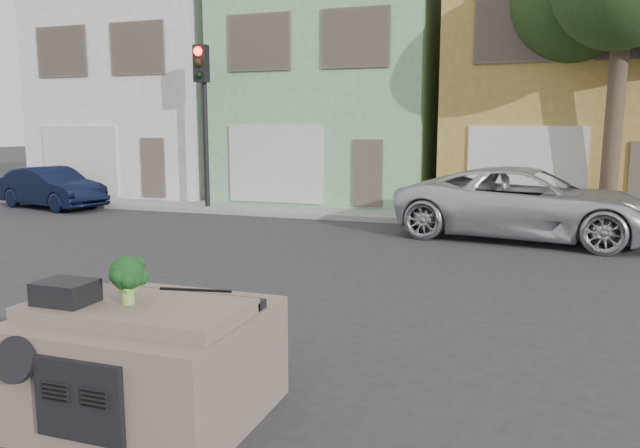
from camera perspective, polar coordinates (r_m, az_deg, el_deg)
The scene contains 13 objects.
ground_plane at distance 8.69m, azimuth -3.81°, elevation -8.84°, with size 120.00×120.00×0.00m, color #303033.
sidewalk at distance 18.57m, azimuth 8.97°, elevation 0.89°, with size 40.00×3.00×0.15m, color gray.
townhouse_white at distance 26.33m, azimuth -13.82°, elevation 11.17°, with size 7.20×8.20×7.55m, color white.
townhouse_mint at distance 23.14m, azimuth 2.30°, elevation 11.76°, with size 7.20×8.20×7.55m, color #84B984.
townhouse_tan at distance 22.14m, azimuth 21.59°, elevation 11.27°, with size 7.20×8.20×7.55m, color #AD893F.
navy_sedan at distance 22.08m, azimuth -23.24°, elevation 1.35°, with size 1.41×4.06×1.34m, color black.
silver_pickup at distance 15.59m, azimuth 18.36°, elevation -1.28°, with size 2.81×6.08×1.69m, color silver.
traffic_signal at distance 19.69m, azimuth -10.57°, elevation 8.53°, with size 0.40×0.40×5.10m, color black.
tree_near at distance 17.56m, azimuth 25.60°, elevation 13.34°, with size 4.40×4.00×8.50m, color #233C19.
car_dashboard at distance 6.02m, azimuth -15.36°, elevation -11.75°, with size 2.00×1.80×1.12m, color #766256.
instrument_hump at distance 5.91m, azimuth -22.23°, elevation -5.78°, with size 0.48×0.38×0.20m, color black.
wiper_arm at distance 6.00m, azimuth -11.31°, elevation -5.93°, with size 0.70×0.03×0.02m, color black.
broccoli at distance 5.67m, azimuth -17.22°, elevation -4.88°, with size 0.36×0.36×0.44m, color #113413.
Camera 1 is at (3.26, -7.60, 2.66)m, focal length 35.00 mm.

